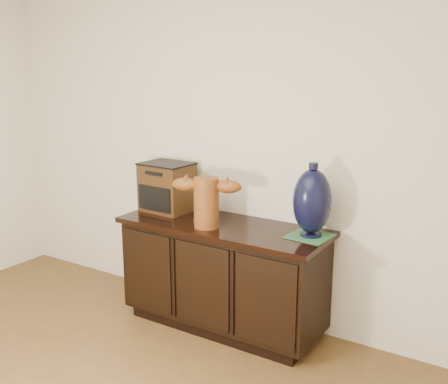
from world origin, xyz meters
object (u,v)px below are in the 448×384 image
Objects in this scene: terracotta_vessel at (206,200)px; spray_can at (212,203)px; tv_radio at (167,187)px; sideboard at (223,275)px; lamp_base at (312,202)px.

terracotta_vessel is 2.60× the size of spray_can.
spray_can is (0.35, 0.07, -0.09)m from tv_radio.
tv_radio reaches higher than spray_can.
lamp_base is at bearing 6.18° from sideboard.
sideboard is 0.86m from lamp_base.
terracotta_vessel is (-0.06, -0.11, 0.56)m from sideboard.
sideboard is at bearing -38.18° from spray_can.
spray_can is (-0.18, 0.14, 0.46)m from sideboard.
lamp_base is 2.58× the size of spray_can.
sideboard is at bearing -4.96° from tv_radio.
tv_radio is at bearing -168.12° from spray_can.
tv_radio is 2.05× the size of spray_can.
sideboard is at bearing -173.82° from lamp_base.
sideboard is 0.57m from terracotta_vessel.
spray_can is (-0.13, 0.26, -0.10)m from terracotta_vessel.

